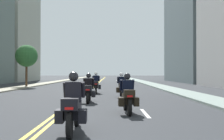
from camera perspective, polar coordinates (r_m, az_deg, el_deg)
ground_plane at (r=50.76m, az=-2.59°, el=-2.43°), size 264.00×264.00×0.00m
sidewalk_left at (r=51.62m, az=-11.10°, el=-2.32°), size 2.01×144.00×0.12m
sidewalk_right at (r=51.04m, az=6.02°, el=-2.35°), size 2.01×144.00×0.12m
centreline_yellow_inner at (r=50.77m, az=-2.73°, el=-2.43°), size 0.12×132.00×0.01m
centreline_yellow_outer at (r=50.76m, az=-2.46°, el=-2.43°), size 0.12×132.00×0.01m
lane_dashes_white at (r=31.77m, az=2.08°, el=-3.48°), size 0.14×56.40×0.01m
building_left_2 at (r=57.42m, az=-19.62°, el=10.06°), size 6.43×14.98×24.43m
building_right_2 at (r=51.68m, az=17.91°, el=10.52°), size 8.89×20.38×23.12m
motorcycle_0 at (r=7.30m, az=-8.09°, el=-7.77°), size 0.77×2.27×1.60m
motorcycle_1 at (r=10.71m, az=3.25°, el=-5.59°), size 0.78×2.24×1.57m
motorcycle_2 at (r=14.66m, az=-4.92°, el=-4.31°), size 0.77×2.16×1.57m
motorcycle_3 at (r=17.86m, az=2.04°, el=-3.54°), size 0.78×2.29×1.61m
motorcycle_4 at (r=21.32m, az=-3.34°, el=-3.08°), size 0.78×2.24×1.66m
street_tree_0 at (r=32.01m, az=-17.33°, el=2.78°), size 2.44×2.44×4.72m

